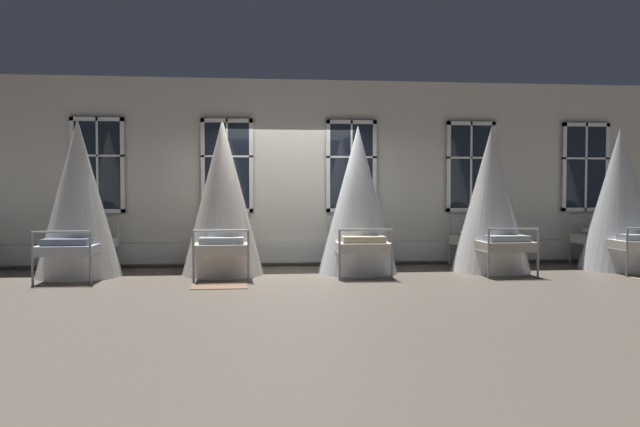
% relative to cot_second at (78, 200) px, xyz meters
% --- Properties ---
extents(ground, '(29.70, 29.70, 0.00)m').
position_rel_cot_second_xyz_m(ground, '(3.45, 0.04, -1.23)').
color(ground, brown).
extents(back_wall_with_windows, '(15.85, 0.10, 3.42)m').
position_rel_cot_second_xyz_m(back_wall_with_windows, '(3.45, 1.15, 0.48)').
color(back_wall_with_windows, beige).
rests_on(back_wall_with_windows, ground).
extents(window_bank, '(12.30, 0.10, 2.61)m').
position_rel_cot_second_xyz_m(window_bank, '(3.45, 1.03, -0.30)').
color(window_bank, black).
rests_on(window_bank, ground).
extents(cot_second, '(1.34, 1.84, 2.54)m').
position_rel_cot_second_xyz_m(cot_second, '(0.00, 0.00, 0.00)').
color(cot_second, '#9EA3A8').
rests_on(cot_second, ground).
extents(cot_third, '(1.34, 1.86, 2.57)m').
position_rel_cot_second_xyz_m(cot_third, '(2.29, 0.03, 0.01)').
color(cot_third, '#9EA3A8').
rests_on(cot_third, ground).
extents(cot_fourth, '(1.34, 1.86, 2.47)m').
position_rel_cot_second_xyz_m(cot_fourth, '(4.54, 0.02, -0.03)').
color(cot_fourth, '#9EA3A8').
rests_on(cot_fourth, ground).
extents(cot_fifth, '(1.34, 1.86, 2.48)m').
position_rel_cot_second_xyz_m(cot_fifth, '(6.85, -0.01, -0.03)').
color(cot_fifth, '#9EA3A8').
rests_on(cot_fifth, ground).
extents(cot_sixth, '(1.34, 1.84, 2.49)m').
position_rel_cot_second_xyz_m(cot_sixth, '(9.18, -0.00, -0.03)').
color(cot_sixth, '#9EA3A8').
rests_on(cot_sixth, ground).
extents(rug_third, '(0.81, 0.58, 0.01)m').
position_rel_cot_second_xyz_m(rug_third, '(2.31, -1.28, -1.22)').
color(rug_third, brown).
rests_on(rug_third, ground).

